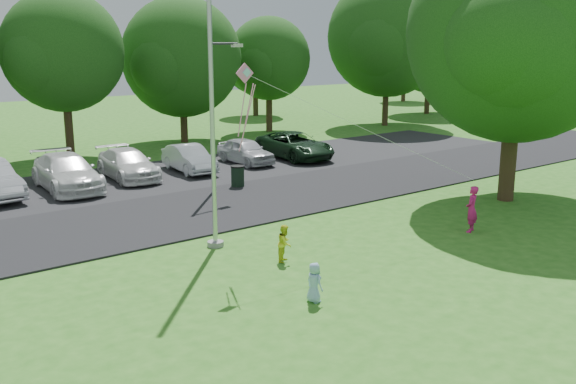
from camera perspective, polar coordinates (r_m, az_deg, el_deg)
ground at (r=18.36m, az=11.42°, el=-6.49°), size 120.00×120.00×0.00m
park_road at (r=24.86m, az=-4.41°, el=-0.97°), size 60.00×6.00×0.06m
parking_strip at (r=30.37m, az=-11.21°, el=1.41°), size 42.00×7.00×0.06m
flagpole at (r=18.96m, az=-6.78°, el=7.25°), size 0.50×0.50×10.00m
street_lamp at (r=26.21m, az=-6.44°, el=7.91°), size 1.74×0.42×6.19m
trash_can at (r=27.54m, az=-4.50°, el=1.38°), size 0.60×0.60×0.95m
big_tree at (r=25.97m, az=19.80°, el=12.85°), size 9.03×8.30×10.63m
tree_row at (r=38.37m, az=-15.47°, el=12.15°), size 64.35×11.94×10.88m
horizon_trees at (r=48.27m, az=-17.12°, el=10.49°), size 77.46×7.20×7.02m
parked_cars at (r=30.21m, az=-11.10°, el=2.75°), size 17.36×5.42×1.48m
woman at (r=21.82m, az=16.01°, el=-1.47°), size 0.67×0.58×1.54m
child_yellow at (r=18.23m, az=-0.28°, el=-4.57°), size 0.66×0.64×1.08m
child_blue at (r=15.48m, az=2.35°, el=-8.05°), size 0.33×0.49×0.99m
kite at (r=17.44m, az=-2.91°, el=8.69°), size 7.79×2.25×3.82m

